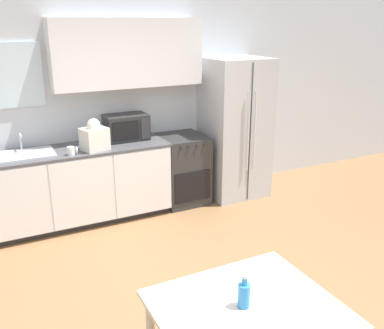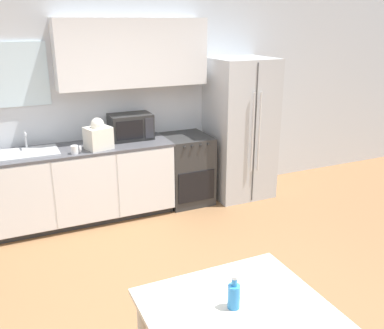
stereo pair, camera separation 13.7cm
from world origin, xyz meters
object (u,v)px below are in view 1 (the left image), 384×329
Objects in this scene: coffee_mug at (72,151)px; dining_table at (247,322)px; microwave at (126,127)px; refrigerator at (235,128)px; drink_bottle at (244,294)px; oven_range at (182,169)px.

dining_table is (0.41, -2.88, -0.33)m from coffee_mug.
microwave is 0.49× the size of dining_table.
drink_bottle is (-1.83, -3.04, -0.12)m from refrigerator.
microwave is at bearing 83.69° from drink_bottle.
refrigerator is 8.69× the size of drink_bottle.
oven_range is 1.76× the size of microwave.
dining_table is 4.91× the size of drink_bottle.
coffee_mug is at bearing -171.19° from oven_range.
oven_range is at bearing -9.75° from microwave.
microwave is 3.27m from dining_table.
coffee_mug is at bearing -175.48° from refrigerator.
dining_table is at bearing -81.91° from coffee_mug.
oven_range reaches higher than dining_table.
coffee_mug is (-2.22, -0.18, 0.03)m from refrigerator.
microwave is at bearing 170.25° from oven_range.
microwave is 4.54× the size of coffee_mug.
coffee_mug reaches higher than oven_range.
oven_range is at bearing 176.37° from refrigerator.
microwave reaches higher than dining_table.
refrigerator reaches higher than drink_bottle.
refrigerator is at bearing -6.55° from microwave.
coffee_mug is (-0.75, -0.34, -0.11)m from microwave.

